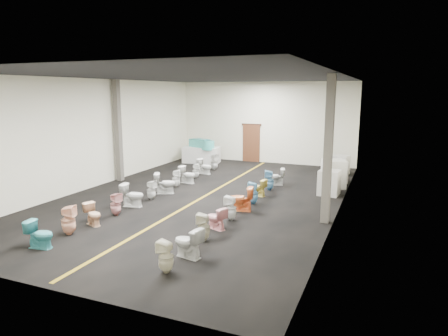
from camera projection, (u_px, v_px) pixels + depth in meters
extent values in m
plane|color=black|center=(206.00, 196.00, 15.50)|extent=(16.00, 16.00, 0.00)
plane|color=black|center=(205.00, 77.00, 14.64)|extent=(16.00, 16.00, 0.00)
plane|color=beige|center=(265.00, 123.00, 22.34)|extent=(10.00, 0.00, 10.00)
plane|color=beige|center=(33.00, 182.00, 7.80)|extent=(10.00, 0.00, 10.00)
plane|color=beige|center=(99.00, 133.00, 16.93)|extent=(0.00, 16.00, 16.00)
plane|color=beige|center=(342.00, 145.00, 13.21)|extent=(0.00, 16.00, 16.00)
cube|color=olive|center=(206.00, 195.00, 15.50)|extent=(0.12, 15.60, 0.01)
cube|color=#562D19|center=(251.00, 143.00, 22.81)|extent=(1.00, 0.10, 2.10)
cube|color=#331C11|center=(252.00, 125.00, 22.62)|extent=(1.15, 0.08, 0.10)
cube|color=#59544C|center=(118.00, 131.00, 17.74)|extent=(0.25, 0.25, 4.50)
cube|color=#59544C|center=(328.00, 150.00, 11.94)|extent=(0.25, 0.25, 4.50)
cube|color=silver|center=(201.00, 155.00, 22.55)|extent=(2.11, 1.25, 0.89)
cube|color=#3EB5AC|center=(201.00, 144.00, 22.43)|extent=(1.36, 1.09, 0.50)
cylinder|color=#3EB5AC|center=(195.00, 143.00, 22.86)|extent=(0.66, 0.66, 0.50)
cylinder|color=#3EB5AC|center=(208.00, 145.00, 22.01)|extent=(0.66, 0.66, 0.50)
cube|color=teal|center=(201.00, 141.00, 22.40)|extent=(1.10, 0.83, 0.20)
cube|color=beige|center=(329.00, 183.00, 15.50)|extent=(0.82, 0.82, 0.98)
cube|color=silver|center=(334.00, 174.00, 16.67)|extent=(1.13, 1.13, 1.18)
cube|color=silver|center=(337.00, 172.00, 17.74)|extent=(1.05, 1.05, 0.94)
cube|color=beige|center=(341.00, 165.00, 19.38)|extent=(0.80, 0.80, 0.94)
imported|color=teal|center=(40.00, 234.00, 10.26)|extent=(0.76, 0.50, 0.73)
imported|color=#F5B494|center=(68.00, 220.00, 11.20)|extent=(0.50, 0.50, 0.85)
imported|color=#E8B28A|center=(93.00, 214.00, 12.04)|extent=(0.75, 0.60, 0.67)
imported|color=#D89697|center=(116.00, 204.00, 12.95)|extent=(0.43, 0.42, 0.76)
imported|color=white|center=(133.00, 195.00, 13.97)|extent=(0.86, 0.58, 0.81)
imported|color=silver|center=(151.00, 190.00, 14.84)|extent=(0.36, 0.35, 0.73)
imported|color=silver|center=(165.00, 183.00, 15.74)|extent=(0.93, 0.76, 0.83)
imported|color=white|center=(176.00, 179.00, 16.76)|extent=(0.44, 0.44, 0.75)
imported|color=white|center=(188.00, 175.00, 17.54)|extent=(0.77, 0.48, 0.76)
imported|color=white|center=(196.00, 171.00, 18.53)|extent=(0.38, 0.37, 0.69)
imported|color=white|center=(205.00, 166.00, 19.49)|extent=(0.78, 0.51, 0.74)
imported|color=silver|center=(214.00, 162.00, 20.42)|extent=(0.51, 0.50, 0.84)
imported|color=beige|center=(166.00, 257.00, 8.85)|extent=(0.35, 0.35, 0.75)
imported|color=silver|center=(188.00, 242.00, 9.67)|extent=(0.83, 0.58, 0.77)
imported|color=beige|center=(204.00, 227.00, 10.76)|extent=(0.41, 0.40, 0.77)
imported|color=#F4A3A8|center=(216.00, 218.00, 11.68)|extent=(0.76, 0.60, 0.67)
imported|color=silver|center=(231.00, 208.00, 12.47)|extent=(0.37, 0.36, 0.78)
imported|color=orange|center=(241.00, 199.00, 13.45)|extent=(0.90, 0.64, 0.83)
imported|color=#74B6DA|center=(253.00, 193.00, 14.30)|extent=(0.43, 0.42, 0.80)
imported|color=#DDC753|center=(258.00, 187.00, 15.36)|extent=(0.73, 0.50, 0.68)
imported|color=#68A3CA|center=(269.00, 180.00, 16.26)|extent=(0.47, 0.46, 0.83)
imported|color=silver|center=(276.00, 177.00, 17.16)|extent=(0.81, 0.59, 0.74)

